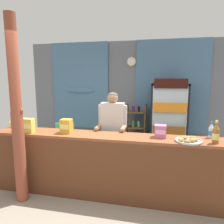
{
  "coord_description": "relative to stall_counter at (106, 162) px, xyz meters",
  "views": [
    {
      "loc": [
        0.8,
        -2.6,
        1.86
      ],
      "look_at": [
        0.08,
        0.67,
        1.32
      ],
      "focal_mm": 33.62,
      "sensor_mm": 36.0,
      "label": 1
    }
  ],
  "objects": [
    {
      "name": "ground_plane",
      "position": [
        -0.07,
        0.72,
        -0.61
      ],
      "size": [
        6.85,
        6.85,
        0.0
      ],
      "primitive_type": "plane",
      "color": "gray"
    },
    {
      "name": "back_wall_curtained",
      "position": [
        -0.06,
        2.35,
        0.82
      ],
      "size": [
        5.05,
        0.22,
        2.77
      ],
      "color": "slate",
      "rests_on": "ground"
    },
    {
      "name": "stall_counter",
      "position": [
        0.0,
        0.0,
        0.0
      ],
      "size": [
        3.77,
        0.48,
        1.0
      ],
      "color": "brown",
      "rests_on": "ground"
    },
    {
      "name": "timber_post",
      "position": [
        -1.27,
        -0.3,
        0.71
      ],
      "size": [
        0.19,
        0.17,
        2.75
      ],
      "color": "brown",
      "rests_on": "ground"
    },
    {
      "name": "drink_fridge",
      "position": [
        0.98,
        1.84,
        0.42
      ],
      "size": [
        0.79,
        0.63,
        1.86
      ],
      "color": "black",
      "rests_on": "ground"
    },
    {
      "name": "bottle_shelf_rack",
      "position": [
        0.23,
        2.02,
        0.05
      ],
      "size": [
        0.48,
        0.28,
        1.26
      ],
      "color": "brown",
      "rests_on": "ground"
    },
    {
      "name": "plastic_lawn_chair",
      "position": [
        -1.29,
        1.27,
        -0.11
      ],
      "size": [
        0.55,
        0.55,
        0.86
      ],
      "color": "#4CC675",
      "rests_on": "ground"
    },
    {
      "name": "shopkeeper",
      "position": [
        -0.03,
        0.58,
        0.42
      ],
      "size": [
        0.51,
        0.42,
        1.62
      ],
      "color": "#28282D",
      "rests_on": "ground"
    },
    {
      "name": "soda_bottle_iced_tea",
      "position": [
        1.51,
        0.01,
        0.52
      ],
      "size": [
        0.09,
        0.09,
        0.32
      ],
      "color": "brown",
      "rests_on": "stall_counter"
    },
    {
      "name": "soda_bottle_lime_soda",
      "position": [
        -1.53,
        0.01,
        0.48
      ],
      "size": [
        0.07,
        0.07,
        0.21
      ],
      "color": "#75C64C",
      "rests_on": "stall_counter"
    },
    {
      "name": "soda_bottle_water",
      "position": [
        1.51,
        0.29,
        0.49
      ],
      "size": [
        0.08,
        0.08,
        0.24
      ],
      "color": "silver",
      "rests_on": "stall_counter"
    },
    {
      "name": "snack_box_wafer",
      "position": [
        0.79,
        0.16,
        0.48
      ],
      "size": [
        0.17,
        0.16,
        0.18
      ],
      "color": "#B76699",
      "rests_on": "stall_counter"
    },
    {
      "name": "snack_box_choco_powder",
      "position": [
        -0.68,
        0.1,
        0.5
      ],
      "size": [
        0.17,
        0.15,
        0.22
      ],
      "color": "gold",
      "rests_on": "stall_counter"
    },
    {
      "name": "snack_box_instant_noodle",
      "position": [
        -1.3,
        -0.02,
        0.51
      ],
      "size": [
        0.2,
        0.11,
        0.23
      ],
      "color": "#EAD14C",
      "rests_on": "stall_counter"
    },
    {
      "name": "pastry_tray",
      "position": [
        1.17,
        0.01,
        0.42
      ],
      "size": [
        0.37,
        0.37,
        0.07
      ],
      "color": "#BCBCC1",
      "rests_on": "stall_counter"
    },
    {
      "name": "banana_bunch",
      "position": [
        -1.73,
        0.23,
        0.45
      ],
      "size": [
        0.26,
        0.06,
        0.16
      ],
      "color": "#DBCC42",
      "rests_on": "stall_counter"
    }
  ]
}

